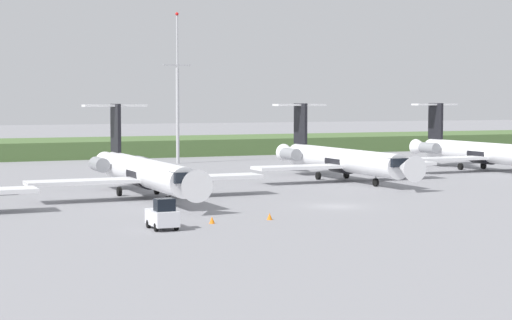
{
  "coord_description": "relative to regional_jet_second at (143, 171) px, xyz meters",
  "views": [
    {
      "loc": [
        -36.92,
        -67.25,
        9.28
      ],
      "look_at": [
        0.0,
        17.81,
        3.0
      ],
      "focal_mm": 61.12,
      "sensor_mm": 36.0,
      "label": 1
    }
  ],
  "objects": [
    {
      "name": "antenna_mast",
      "position": [
        17.47,
        42.08,
        6.76
      ],
      "size": [
        4.4,
        0.5,
        22.37
      ],
      "color": "#B2B2B7",
      "rests_on": "ground"
    },
    {
      "name": "ground_plane",
      "position": [
        13.55,
        15.96,
        -2.54
      ],
      "size": [
        500.0,
        500.0,
        0.0
      ],
      "primitive_type": "plane",
      "color": "gray"
    },
    {
      "name": "grass_berm",
      "position": [
        13.55,
        65.21,
        -1.13
      ],
      "size": [
        320.0,
        20.0,
        2.81
      ],
      "primitive_type": "cube",
      "color": "#4C6B38",
      "rests_on": "ground"
    },
    {
      "name": "baggage_tug",
      "position": [
        -4.66,
        -21.2,
        -1.53
      ],
      "size": [
        1.72,
        3.2,
        2.3
      ],
      "color": "silver",
      "rests_on": "ground"
    },
    {
      "name": "regional_jet_third",
      "position": [
        26.13,
        8.05,
        0.0
      ],
      "size": [
        22.81,
        31.0,
        9.0
      ],
      "color": "white",
      "rests_on": "ground"
    },
    {
      "name": "safety_cone_rear_marker",
      "position": [
        4.55,
        -19.65,
        -2.26
      ],
      "size": [
        0.44,
        0.44,
        0.55
      ],
      "primitive_type": "cone",
      "color": "orange",
      "rests_on": "ground"
    },
    {
      "name": "safety_cone_front_marker",
      "position": [
        -3.15,
        -20.03,
        -2.26
      ],
      "size": [
        0.44,
        0.44,
        0.55
      ],
      "primitive_type": "cone",
      "color": "orange",
      "rests_on": "ground"
    },
    {
      "name": "regional_jet_second",
      "position": [
        0.0,
        0.0,
        0.0
      ],
      "size": [
        22.81,
        31.0,
        9.0
      ],
      "color": "white",
      "rests_on": "ground"
    },
    {
      "name": "safety_cone_mid_marker",
      "position": [
        -0.33,
        -19.81,
        -2.26
      ],
      "size": [
        0.44,
        0.44,
        0.55
      ],
      "primitive_type": "cone",
      "color": "orange",
      "rests_on": "ground"
    },
    {
      "name": "regional_jet_fourth",
      "position": [
        50.62,
        13.46,
        0.0
      ],
      "size": [
        22.81,
        31.0,
        9.0
      ],
      "color": "white",
      "rests_on": "ground"
    }
  ]
}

